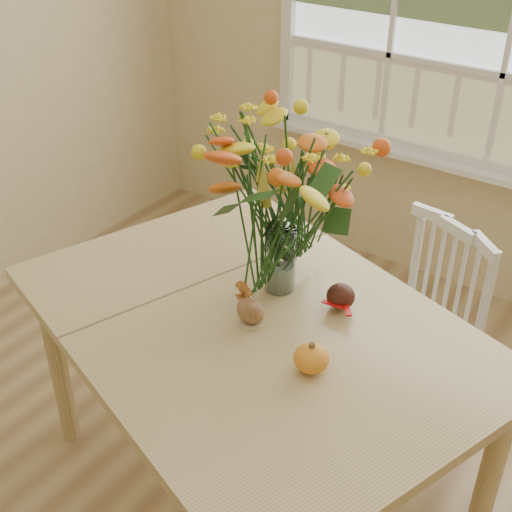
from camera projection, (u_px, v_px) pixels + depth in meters
The scene contains 6 objects.
dining_table at pixel (252, 342), 2.16m from camera, with size 1.73×1.47×0.79m.
windsor_chair at pixel (424, 324), 2.57m from camera, with size 0.53×0.52×0.88m.
flower_vase at pixel (282, 197), 2.08m from camera, with size 0.47×0.47×0.56m.
pumpkin at pixel (311, 359), 1.90m from camera, with size 0.10×0.10×0.08m, color orange.
turkey_figurine at pixel (250, 311), 2.07m from camera, with size 0.11×0.09×0.12m.
dark_gourd at pixel (341, 297), 2.14m from camera, with size 0.13×0.11×0.08m.
Camera 1 is at (0.83, -0.84, 2.08)m, focal length 48.00 mm.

